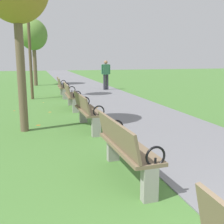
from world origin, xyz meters
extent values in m
cube|color=slate|center=(1.44, 18.00, 0.01)|extent=(2.88, 44.00, 0.02)
cube|color=#7A664C|center=(-0.45, 3.00, 0.47)|extent=(0.49, 1.61, 0.05)
cube|color=#7A664C|center=(-0.64, 2.99, 0.70)|extent=(0.18, 1.60, 0.40)
cube|color=#99968E|center=(-0.43, 2.26, 0.23)|extent=(0.20, 0.13, 0.45)
cube|color=#99968E|center=(-0.47, 3.74, 0.23)|extent=(0.20, 0.13, 0.45)
torus|color=black|center=(-0.36, 2.24, 0.59)|extent=(0.27, 0.04, 0.27)
cylinder|color=black|center=(-0.36, 2.24, 0.51)|extent=(0.03, 0.03, 0.12)
torus|color=black|center=(-0.42, 3.76, 0.59)|extent=(0.27, 0.04, 0.27)
cylinder|color=black|center=(-0.42, 3.76, 0.51)|extent=(0.03, 0.03, 0.12)
cube|color=#7A664C|center=(-0.45, 6.03, 0.47)|extent=(0.48, 1.61, 0.05)
cube|color=#7A664C|center=(-0.64, 6.02, 0.70)|extent=(0.16, 1.60, 0.40)
cube|color=#99968E|center=(-0.43, 5.29, 0.23)|extent=(0.20, 0.13, 0.45)
cube|color=#99968E|center=(-0.47, 6.77, 0.23)|extent=(0.20, 0.13, 0.45)
torus|color=black|center=(-0.37, 5.27, 0.59)|extent=(0.27, 0.04, 0.27)
cylinder|color=black|center=(-0.37, 5.27, 0.51)|extent=(0.03, 0.03, 0.12)
torus|color=black|center=(-0.41, 6.79, 0.59)|extent=(0.27, 0.04, 0.27)
cylinder|color=black|center=(-0.41, 6.79, 0.51)|extent=(0.03, 0.03, 0.12)
cube|color=#7A664C|center=(-0.45, 8.97, 0.47)|extent=(0.48, 1.61, 0.05)
cube|color=#7A664C|center=(-0.64, 8.98, 0.70)|extent=(0.16, 1.60, 0.40)
cube|color=#99968E|center=(-0.47, 8.23, 0.23)|extent=(0.20, 0.12, 0.45)
cube|color=#99968E|center=(-0.43, 9.71, 0.23)|extent=(0.20, 0.12, 0.45)
torus|color=black|center=(-0.41, 8.21, 0.59)|extent=(0.27, 0.04, 0.27)
cylinder|color=black|center=(-0.41, 8.21, 0.51)|extent=(0.03, 0.03, 0.12)
torus|color=black|center=(-0.37, 9.73, 0.59)|extent=(0.27, 0.04, 0.27)
cylinder|color=black|center=(-0.37, 9.73, 0.51)|extent=(0.03, 0.03, 0.12)
cube|color=#7A664C|center=(-0.45, 12.04, 0.47)|extent=(0.48, 1.61, 0.05)
cube|color=#7A664C|center=(-0.64, 12.05, 0.70)|extent=(0.16, 1.60, 0.40)
cube|color=#99968E|center=(-0.47, 11.30, 0.23)|extent=(0.20, 0.12, 0.45)
cube|color=#99968E|center=(-0.43, 12.78, 0.23)|extent=(0.20, 0.12, 0.45)
torus|color=black|center=(-0.41, 11.28, 0.59)|extent=(0.27, 0.04, 0.27)
cylinder|color=black|center=(-0.41, 11.28, 0.51)|extent=(0.03, 0.03, 0.12)
torus|color=black|center=(-0.37, 12.80, 0.59)|extent=(0.27, 0.04, 0.27)
cylinder|color=black|center=(-0.37, 12.80, 0.51)|extent=(0.03, 0.03, 0.12)
cylinder|color=brown|center=(-2.03, 6.26, 1.42)|extent=(0.20, 0.20, 2.84)
cylinder|color=brown|center=(-1.83, 11.79, 2.03)|extent=(0.13, 0.13, 4.05)
cylinder|color=brown|center=(-1.61, 18.06, 1.30)|extent=(0.24, 0.24, 2.61)
ellipsoid|color=#5B8438|center=(-1.61, 18.06, 3.22)|extent=(1.76, 1.76, 1.93)
cylinder|color=#2D2D38|center=(2.22, 14.29, 0.45)|extent=(0.14, 0.14, 0.85)
cylinder|color=#2D2D38|center=(2.06, 14.27, 0.45)|extent=(0.14, 0.14, 0.85)
cube|color=#33724C|center=(2.14, 14.28, 1.15)|extent=(0.37, 0.26, 0.56)
sphere|color=#9E7051|center=(2.14, 14.28, 1.54)|extent=(0.20, 0.20, 0.20)
cylinder|color=#33724C|center=(2.36, 14.30, 1.15)|extent=(0.09, 0.09, 0.52)
cylinder|color=#33724C|center=(1.92, 14.25, 1.15)|extent=(0.09, 0.09, 0.52)
cylinder|color=#AD6B23|center=(-1.69, 6.76, 0.00)|extent=(0.14, 0.14, 0.00)
cylinder|color=#AD6B23|center=(0.41, 8.85, 0.02)|extent=(0.09, 0.09, 0.00)
cylinder|color=#93511E|center=(0.20, 9.37, 0.02)|extent=(0.12, 0.12, 0.00)
cylinder|color=gold|center=(-1.41, 10.68, 0.00)|extent=(0.09, 0.09, 0.00)
cylinder|color=#AD6B23|center=(-2.44, 9.12, 0.00)|extent=(0.10, 0.10, 0.00)
cylinder|color=#BC842D|center=(-1.29, 8.54, 0.00)|extent=(0.15, 0.15, 0.00)
camera|label=1|loc=(-1.75, -0.70, 1.77)|focal=44.27mm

